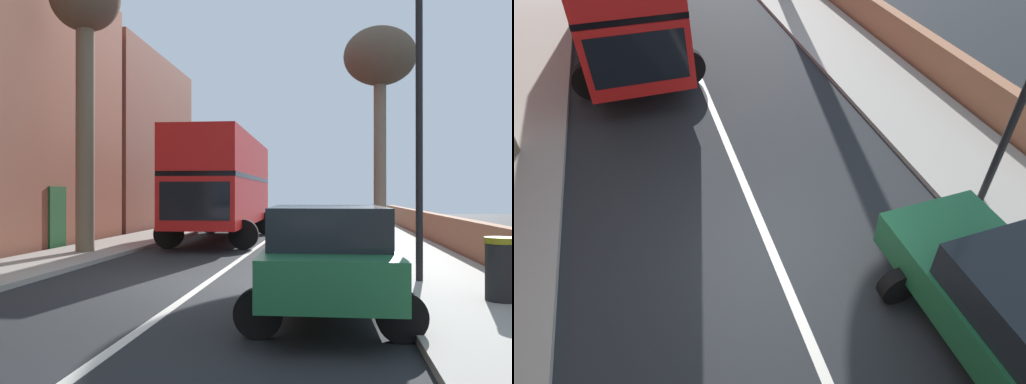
{
  "view_description": "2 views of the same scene",
  "coord_description": "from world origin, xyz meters",
  "views": [
    {
      "loc": [
        2.58,
        -11.24,
        1.84
      ],
      "look_at": [
        0.55,
        3.45,
        1.9
      ],
      "focal_mm": 38.73,
      "sensor_mm": 36.0,
      "label": 1
    },
    {
      "loc": [
        -1.59,
        -4.8,
        5.91
      ],
      "look_at": [
        0.07,
        0.46,
        1.09
      ],
      "focal_mm": 30.72,
      "sensor_mm": 36.0,
      "label": 2
    }
  ],
  "objects": [
    {
      "name": "road_centre_line",
      "position": [
        0.0,
        0.0,
        0.0
      ],
      "size": [
        0.16,
        54.0,
        0.01
      ],
      "primitive_type": "cube",
      "color": "silver",
      "rests_on": "ground"
    },
    {
      "name": "ground_plane",
      "position": [
        0.0,
        0.0,
        0.0
      ],
      "size": [
        84.0,
        84.0,
        0.0
      ],
      "primitive_type": "plane",
      "color": "black"
    },
    {
      "name": "sidewalk_right",
      "position": [
        4.9,
        0.0,
        0.06
      ],
      "size": [
        2.6,
        60.0,
        0.12
      ],
      "primitive_type": "cube",
      "color": "#9E998E",
      "rests_on": "ground"
    }
  ]
}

